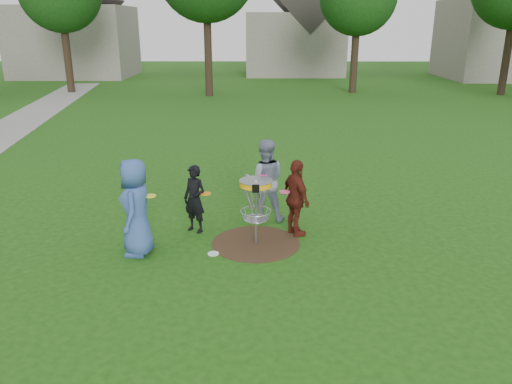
{
  "coord_description": "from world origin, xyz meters",
  "views": [
    {
      "loc": [
        0.07,
        -9.25,
        4.26
      ],
      "look_at": [
        0.0,
        0.3,
        1.0
      ],
      "focal_mm": 35.0,
      "sensor_mm": 36.0,
      "label": 1
    }
  ],
  "objects_px": {
    "player_black": "(195,199)",
    "player_maroon": "(296,198)",
    "player_blue": "(136,208)",
    "disc_golf_basket": "(256,196)",
    "player_grey": "(265,180)"
  },
  "relations": [
    {
      "from": "player_grey",
      "to": "player_black",
      "type": "bearing_deg",
      "value": 23.75
    },
    {
      "from": "player_blue",
      "to": "player_maroon",
      "type": "bearing_deg",
      "value": 105.34
    },
    {
      "from": "player_black",
      "to": "player_grey",
      "type": "bearing_deg",
      "value": 55.81
    },
    {
      "from": "player_grey",
      "to": "player_maroon",
      "type": "distance_m",
      "value": 1.07
    },
    {
      "from": "player_grey",
      "to": "player_blue",
      "type": "bearing_deg",
      "value": 35.32
    },
    {
      "from": "player_black",
      "to": "player_maroon",
      "type": "distance_m",
      "value": 2.13
    },
    {
      "from": "player_blue",
      "to": "disc_golf_basket",
      "type": "relative_size",
      "value": 1.37
    },
    {
      "from": "player_blue",
      "to": "player_maroon",
      "type": "xyz_separation_m",
      "value": [
        3.09,
        0.9,
        -0.13
      ]
    },
    {
      "from": "player_maroon",
      "to": "player_grey",
      "type": "bearing_deg",
      "value": 11.33
    },
    {
      "from": "player_blue",
      "to": "disc_golf_basket",
      "type": "xyz_separation_m",
      "value": [
        2.26,
        0.46,
        0.07
      ]
    },
    {
      "from": "player_maroon",
      "to": "disc_golf_basket",
      "type": "relative_size",
      "value": 1.18
    },
    {
      "from": "player_grey",
      "to": "player_maroon",
      "type": "height_order",
      "value": "player_grey"
    },
    {
      "from": "player_blue",
      "to": "player_grey",
      "type": "bearing_deg",
      "value": 124.6
    },
    {
      "from": "player_maroon",
      "to": "disc_golf_basket",
      "type": "height_order",
      "value": "player_maroon"
    },
    {
      "from": "player_grey",
      "to": "player_maroon",
      "type": "xyz_separation_m",
      "value": [
        0.64,
        -0.85,
        -0.12
      ]
    }
  ]
}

